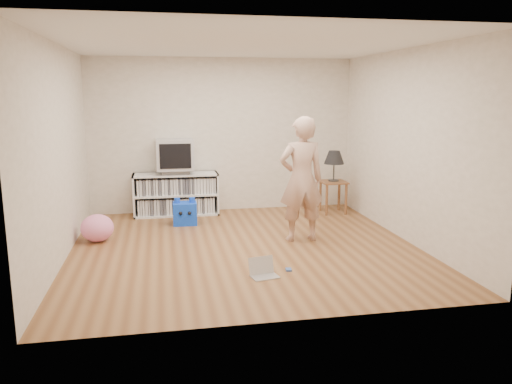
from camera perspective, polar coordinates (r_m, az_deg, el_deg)
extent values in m
plane|color=brown|center=(6.67, -1.29, -6.29)|extent=(4.50, 4.50, 0.00)
cube|color=beige|center=(8.62, -3.81, 6.46)|extent=(4.50, 0.02, 2.60)
cube|color=beige|center=(4.22, 3.68, 1.63)|extent=(4.50, 0.02, 2.60)
cube|color=beige|center=(6.43, -21.59, 4.14)|extent=(0.02, 4.50, 2.60)
cube|color=beige|center=(7.12, 16.89, 5.04)|extent=(0.02, 4.50, 2.60)
cube|color=white|center=(6.39, -1.40, 16.55)|extent=(4.50, 4.50, 0.01)
cube|color=white|center=(8.67, -9.16, 0.03)|extent=(1.40, 0.03, 0.70)
cube|color=white|center=(8.47, -13.75, -0.41)|extent=(0.03, 0.45, 0.70)
cube|color=white|center=(8.51, -4.50, -0.07)|extent=(0.03, 0.45, 0.70)
cube|color=white|center=(8.53, -9.05, -2.45)|extent=(1.40, 0.45, 0.03)
cube|color=white|center=(8.46, -9.11, -0.24)|extent=(1.34, 0.45, 0.03)
cube|color=white|center=(8.40, -9.18, 2.00)|extent=(1.40, 0.45, 0.03)
cube|color=silver|center=(8.46, -9.11, -0.24)|extent=(1.26, 0.36, 0.64)
cube|color=gray|center=(8.39, -9.19, 2.34)|extent=(0.45, 0.35, 0.07)
cube|color=#ABABB0|center=(8.36, -9.25, 4.27)|extent=(0.60, 0.52, 0.50)
cube|color=black|center=(8.09, -9.20, 4.05)|extent=(0.50, 0.01, 0.40)
cylinder|color=brown|center=(8.39, 8.08, -0.94)|extent=(0.04, 0.04, 0.52)
cylinder|color=brown|center=(8.50, 10.25, -0.84)|extent=(0.04, 0.04, 0.52)
cylinder|color=brown|center=(8.70, 7.36, -0.48)|extent=(0.04, 0.04, 0.52)
cylinder|color=brown|center=(8.81, 9.46, -0.40)|extent=(0.04, 0.04, 0.52)
cube|color=brown|center=(8.55, 8.84, 1.14)|extent=(0.42, 0.42, 0.03)
cylinder|color=#333333|center=(8.54, 8.85, 1.33)|extent=(0.18, 0.18, 0.02)
cylinder|color=#333333|center=(8.51, 8.88, 2.47)|extent=(0.02, 0.02, 0.32)
imported|color=#CCA18B|center=(6.81, 5.21, 1.44)|extent=(0.64, 0.43, 1.71)
cube|color=silver|center=(5.60, 1.01, -9.66)|extent=(0.33, 0.26, 0.01)
cube|color=silver|center=(5.66, 0.59, -8.37)|extent=(0.30, 0.12, 0.19)
cube|color=black|center=(5.66, 0.59, -8.37)|extent=(0.26, 0.10, 0.16)
cube|color=#4060AC|center=(5.82, 3.75, -8.84)|extent=(0.08, 0.10, 0.02)
cube|color=blue|center=(7.84, -8.12, -2.44)|extent=(0.37, 0.30, 0.35)
cylinder|color=blue|center=(7.79, -9.01, -0.96)|extent=(0.09, 0.09, 0.08)
cylinder|color=blue|center=(7.79, -7.32, -0.91)|extent=(0.09, 0.09, 0.08)
sphere|color=black|center=(7.68, -8.61, -2.44)|extent=(0.06, 0.06, 0.06)
sphere|color=black|center=(7.69, -7.61, -2.41)|extent=(0.06, 0.06, 0.06)
ellipsoid|color=pink|center=(7.20, -17.69, -3.94)|extent=(0.51, 0.51, 0.38)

